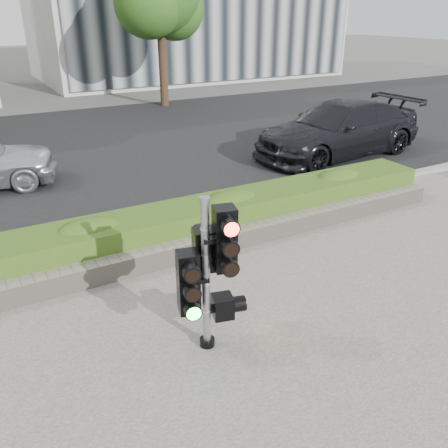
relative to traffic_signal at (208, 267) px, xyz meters
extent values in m
plane|color=#51514C|center=(0.48, 0.32, -1.17)|extent=(120.00, 120.00, 0.00)
cube|color=black|center=(0.48, 10.32, -1.16)|extent=(60.00, 13.00, 0.02)
cube|color=gray|center=(0.48, 3.47, -1.11)|extent=(60.00, 0.25, 0.12)
cube|color=gray|center=(0.48, 2.22, -0.97)|extent=(12.00, 0.32, 0.34)
cube|color=olive|center=(0.48, 2.87, -0.80)|extent=(12.00, 1.00, 0.68)
cylinder|color=black|center=(5.98, 15.82, 0.63)|extent=(0.36, 0.36, 3.58)
sphere|color=#1F5017|center=(6.75, 16.14, 2.80)|extent=(2.56, 2.56, 2.56)
sphere|color=#1F5017|center=(5.34, 15.43, 3.06)|extent=(2.82, 2.82, 2.82)
cylinder|color=black|center=(-0.03, -0.02, -1.09)|extent=(0.20, 0.20, 0.10)
cylinder|color=gray|center=(-0.03, -0.02, -0.13)|extent=(0.10, 0.10, 2.01)
cylinder|color=gray|center=(-0.03, -0.02, 0.89)|extent=(0.13, 0.13, 0.05)
cube|color=#FF1107|center=(0.18, -0.10, 0.38)|extent=(0.31, 0.31, 0.80)
cube|color=#14E51E|center=(-0.26, 0.00, -0.14)|extent=(0.31, 0.31, 0.80)
cube|color=black|center=(0.05, 0.19, 0.14)|extent=(0.31, 0.31, 0.55)
cube|color=orange|center=(0.18, -0.05, -0.60)|extent=(0.31, 0.31, 0.29)
imported|color=black|center=(7.38, 5.94, -0.36)|extent=(5.52, 2.54, 1.56)
camera|label=1|loc=(-2.25, -4.44, 2.84)|focal=38.00mm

